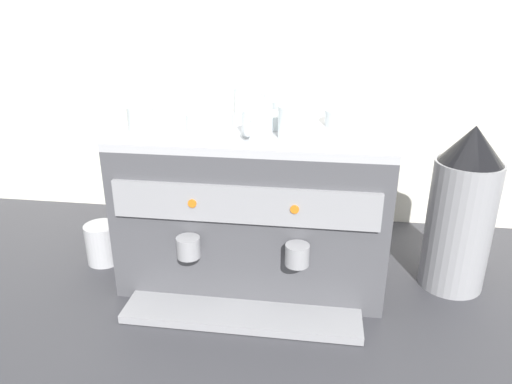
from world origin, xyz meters
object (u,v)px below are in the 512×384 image
coffee_grinder (461,211)px  ceramic_bowl_0 (210,121)px  ceramic_cup_1 (295,121)px  ceramic_bowl_2 (290,110)px  ceramic_bowl_1 (271,121)px  ceramic_bowl_3 (348,118)px  ceramic_cup_0 (247,101)px  milk_pitcher (103,243)px  espresso_machine (256,202)px  ceramic_cup_2 (255,123)px  ceramic_cup_3 (140,120)px

coffee_grinder → ceramic_bowl_0: bearing=-178.3°
ceramic_cup_1 → ceramic_bowl_2: 0.21m
ceramic_bowl_1 → ceramic_bowl_3: size_ratio=0.75×
ceramic_cup_1 → ceramic_bowl_2: size_ratio=1.07×
ceramic_cup_0 → milk_pitcher: bearing=-155.8°
ceramic_cup_0 → ceramic_bowl_0: 0.19m
ceramic_bowl_0 → ceramic_bowl_3: same height
coffee_grinder → ceramic_bowl_3: bearing=167.2°
ceramic_bowl_3 → ceramic_bowl_0: bearing=-166.0°
coffee_grinder → ceramic_cup_1: bearing=-171.5°
ceramic_bowl_0 → ceramic_bowl_2: ceramic_bowl_2 is taller
espresso_machine → ceramic_bowl_3: bearing=13.2°
ceramic_bowl_0 → coffee_grinder: ceramic_bowl_0 is taller
ceramic_cup_2 → ceramic_bowl_2: (0.07, 0.21, -0.01)m
ceramic_bowl_0 → ceramic_cup_0: bearing=70.0°
ceramic_cup_0 → ceramic_bowl_2: ceramic_cup_0 is taller
espresso_machine → ceramic_cup_0: (-0.05, 0.15, 0.25)m
ceramic_cup_1 → ceramic_cup_2: ceramic_cup_1 is taller
ceramic_cup_2 → espresso_machine: bearing=96.3°
milk_pitcher → ceramic_bowl_3: bearing=7.2°
ceramic_bowl_3 → coffee_grinder: 0.37m
ceramic_cup_0 → ceramic_bowl_3: (0.28, -0.09, -0.02)m
espresso_machine → ceramic_cup_1: ceramic_cup_1 is taller
ceramic_cup_2 → ceramic_bowl_2: bearing=72.2°
ceramic_bowl_1 → coffee_grinder: ceramic_bowl_1 is taller
ceramic_cup_2 → coffee_grinder: (0.52, 0.07, -0.23)m
ceramic_cup_0 → ceramic_bowl_3: size_ratio=0.83×
ceramic_cup_0 → ceramic_cup_3: (-0.22, -0.24, -0.01)m
espresso_machine → milk_pitcher: (-0.45, -0.03, -0.15)m
espresso_machine → coffee_grinder: bearing=-1.4°
ceramic_bowl_2 → ceramic_cup_3: bearing=-146.9°
ceramic_cup_1 → ceramic_bowl_0: (-0.22, 0.04, -0.02)m
ceramic_cup_2 → ceramic_bowl_0: size_ratio=0.79×
ceramic_cup_0 → espresso_machine: bearing=-72.4°
ceramic_bowl_1 → coffee_grinder: 0.54m
ceramic_cup_1 → ceramic_bowl_1: bearing=128.0°
ceramic_cup_3 → milk_pitcher: (-0.18, 0.07, -0.39)m
ceramic_cup_2 → ceramic_bowl_3: ceramic_cup_2 is taller
ceramic_bowl_0 → ceramic_bowl_3: size_ratio=1.01×
ceramic_bowl_1 → ceramic_bowl_3: 0.20m
ceramic_cup_1 → ceramic_bowl_0: size_ratio=0.88×
ceramic_cup_1 → ceramic_bowl_2: (-0.03, 0.21, -0.02)m
ceramic_cup_0 → ceramic_cup_3: ceramic_cup_0 is taller
ceramic_cup_1 → ceramic_cup_3: ceramic_cup_1 is taller
ceramic_cup_0 → ceramic_bowl_1: size_ratio=1.09×
ceramic_cup_1 → milk_pitcher: ceramic_cup_1 is taller
milk_pitcher → coffee_grinder: bearing=1.1°
ceramic_cup_3 → ceramic_bowl_1: (0.31, 0.11, -0.02)m
ceramic_cup_3 → ceramic_bowl_1: size_ratio=0.92×
ceramic_cup_1 → ceramic_bowl_3: 0.19m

